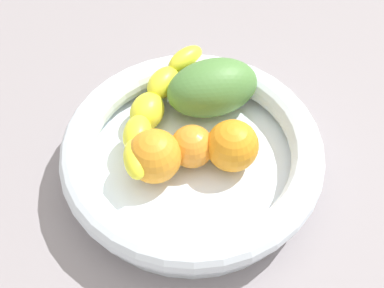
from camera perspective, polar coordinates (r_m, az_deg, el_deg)
name	(u,v)px	position (r cm, az deg, el deg)	size (l,w,h in cm)	color
kitchen_counter	(192,178)	(65.54, 0.00, -3.74)	(120.00, 120.00, 3.00)	gray
fruit_bowl	(192,155)	(61.64, 0.00, -1.25)	(30.52, 30.52, 6.29)	white
banana_draped_left	(153,108)	(63.75, -4.27, 3.88)	(16.10, 17.97, 5.07)	yellow
orange_front	(189,147)	(60.18, -0.29, -0.37)	(5.08, 5.08, 5.08)	orange
orange_mid_left	(155,158)	(58.69, -4.01, -1.54)	(6.22, 6.22, 6.22)	orange
orange_mid_right	(232,146)	(59.87, 4.40, -0.19)	(6.06, 6.06, 6.06)	orange
mango_green	(212,88)	(65.10, 2.22, 6.13)	(11.50, 7.37, 6.96)	#4F853E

